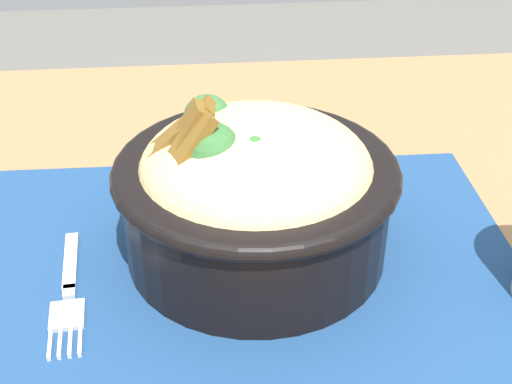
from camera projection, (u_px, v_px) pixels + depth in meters
name	position (u px, v px, depth m)	size (l,w,h in m)	color
table	(238.00, 383.00, 0.53)	(1.08, 0.79, 0.77)	olive
placemat	(191.00, 269.00, 0.49)	(0.47, 0.29, 0.00)	navy
bowl	(255.00, 189.00, 0.48)	(0.20, 0.20, 0.12)	black
fork	(68.00, 296.00, 0.47)	(0.03, 0.13, 0.00)	#B9B9B9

